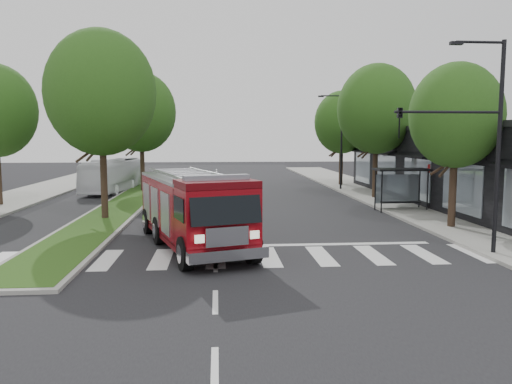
% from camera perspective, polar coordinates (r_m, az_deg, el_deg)
% --- Properties ---
extents(ground, '(140.00, 140.00, 0.00)m').
position_cam_1_polar(ground, '(21.74, -4.61, -5.65)').
color(ground, black).
rests_on(ground, ground).
extents(sidewalk_right, '(5.00, 80.00, 0.15)m').
position_cam_1_polar(sidewalk_right, '(33.94, 17.04, -1.46)').
color(sidewalk_right, gray).
rests_on(sidewalk_right, ground).
extents(median, '(3.00, 50.00, 0.15)m').
position_cam_1_polar(median, '(39.99, -13.19, -0.21)').
color(median, gray).
rests_on(median, ground).
extents(storefront_row, '(8.00, 30.00, 5.00)m').
position_cam_1_polar(storefront_row, '(35.62, 23.92, 2.55)').
color(storefront_row, black).
rests_on(storefront_row, ground).
extents(bus_shelter, '(3.20, 1.60, 2.61)m').
position_cam_1_polar(bus_shelter, '(31.55, 16.18, 1.58)').
color(bus_shelter, black).
rests_on(bus_shelter, ground).
extents(tree_right_near, '(4.40, 4.40, 8.05)m').
position_cam_1_polar(tree_right_near, '(25.95, 21.87, 8.09)').
color(tree_right_near, black).
rests_on(tree_right_near, ground).
extents(tree_right_mid, '(5.60, 5.60, 9.72)m').
position_cam_1_polar(tree_right_mid, '(37.13, 13.62, 9.20)').
color(tree_right_mid, black).
rests_on(tree_right_mid, ground).
extents(tree_right_far, '(5.00, 5.00, 8.73)m').
position_cam_1_polar(tree_right_far, '(46.71, 9.77, 7.85)').
color(tree_right_far, black).
rests_on(tree_right_far, ground).
extents(tree_median_near, '(5.80, 5.80, 10.16)m').
position_cam_1_polar(tree_median_near, '(28.04, -17.29, 10.76)').
color(tree_median_near, black).
rests_on(tree_median_near, ground).
extents(tree_median_far, '(5.60, 5.60, 9.72)m').
position_cam_1_polar(tree_median_far, '(41.77, -13.00, 8.87)').
color(tree_median_far, black).
rests_on(tree_median_far, ground).
extents(streetlight_right_near, '(4.08, 0.22, 8.00)m').
position_cam_1_polar(streetlight_right_near, '(20.17, 23.88, 6.26)').
color(streetlight_right_near, black).
rests_on(streetlight_right_near, ground).
extents(streetlight_right_far, '(2.11, 0.20, 8.00)m').
position_cam_1_polar(streetlight_right_far, '(42.53, 9.55, 6.19)').
color(streetlight_right_far, black).
rests_on(streetlight_right_far, ground).
extents(fire_engine, '(5.37, 9.58, 3.18)m').
position_cam_1_polar(fire_engine, '(20.60, -7.22, -2.03)').
color(fire_engine, '#4E0409').
rests_on(fire_engine, ground).
extents(city_bus, '(3.36, 10.02, 2.74)m').
position_cam_1_polar(city_bus, '(42.77, -16.04, 1.86)').
color(city_bus, white).
rests_on(city_bus, ground).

